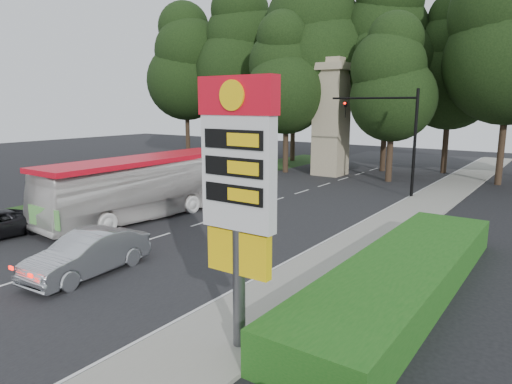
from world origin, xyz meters
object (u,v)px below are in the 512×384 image
Objects in this scene: gas_station_pylon at (238,179)px; streetlight_signs at (229,127)px; traffic_signal_mast at (396,127)px; monument at (331,117)px; transit_bus at (144,188)px; sedan_silver at (88,254)px.

streetlight_signs is at bearing 128.96° from gas_station_pylon.
monument is at bearing 142.00° from traffic_signal_mast.
streetlight_signs reaches higher than traffic_signal_mast.
streetlight_signs is 12.77m from transit_bus.
gas_station_pylon is 0.57× the size of transit_bus.
streetlight_signs is at bearing 111.40° from transit_bus.
streetlight_signs is 0.67× the size of transit_bus.
streetlight_signs is (-16.19, 20.01, -0.01)m from gas_station_pylon.
gas_station_pylon is at bearing -68.20° from monument.
gas_station_pylon is at bearing -27.42° from transit_bus.
traffic_signal_mast is 1.48× the size of sedan_silver.
gas_station_pylon is 30.17m from monument.
traffic_signal_mast is 16.95m from transit_bus.
gas_station_pylon is 1.41× the size of sedan_silver.
gas_station_pylon is 0.68× the size of monument.
monument is 27.64m from sedan_silver.
sedan_silver is (3.50, -27.08, -4.31)m from monument.
gas_station_pylon is 15.27m from transit_bus.
gas_station_pylon is 22.29m from traffic_signal_mast.
monument is 20.30m from transit_bus.
gas_station_pylon reaches higher than transit_bus.
monument reaches higher than traffic_signal_mast.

